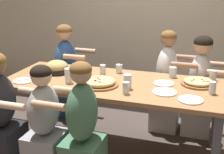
# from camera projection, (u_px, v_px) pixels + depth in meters

# --- Properties ---
(ground_plane) EXTENTS (18.00, 18.00, 0.00)m
(ground_plane) POSITION_uv_depth(u_px,v_px,m) (112.00, 148.00, 3.35)
(ground_plane) COLOR #423833
(ground_plane) RESTS_ON ground
(dining_table) EXTENTS (2.17, 0.89, 0.76)m
(dining_table) POSITION_uv_depth(u_px,v_px,m) (112.00, 89.00, 3.13)
(dining_table) COLOR #996B42
(dining_table) RESTS_ON ground
(pizza_board_main) EXTENTS (0.33, 0.33, 0.05)m
(pizza_board_main) POSITION_uv_depth(u_px,v_px,m) (198.00, 82.00, 3.02)
(pizza_board_main) COLOR brown
(pizza_board_main) RESTS_ON dining_table
(pizza_board_second) EXTENTS (0.37, 0.37, 0.06)m
(pizza_board_second) POSITION_uv_depth(u_px,v_px,m) (100.00, 82.00, 3.00)
(pizza_board_second) COLOR brown
(pizza_board_second) RESTS_ON dining_table
(skillet_bowl) EXTENTS (0.40, 0.28, 0.14)m
(skillet_bowl) POSITION_uv_depth(u_px,v_px,m) (57.00, 68.00, 3.38)
(skillet_bowl) COLOR black
(skillet_bowl) RESTS_ON dining_table
(empty_plate_a) EXTENTS (0.21, 0.21, 0.02)m
(empty_plate_a) POSITION_uv_depth(u_px,v_px,m) (191.00, 100.00, 2.64)
(empty_plate_a) COLOR white
(empty_plate_a) RESTS_ON dining_table
(empty_plate_b) EXTENTS (0.20, 0.20, 0.02)m
(empty_plate_b) POSITION_uv_depth(u_px,v_px,m) (164.00, 83.00, 3.04)
(empty_plate_b) COLOR white
(empty_plate_b) RESTS_ON dining_table
(empty_plate_c) EXTENTS (0.20, 0.20, 0.02)m
(empty_plate_c) POSITION_uv_depth(u_px,v_px,m) (23.00, 81.00, 3.12)
(empty_plate_c) COLOR white
(empty_plate_c) RESTS_ON dining_table
(empty_plate_d) EXTENTS (0.23, 0.23, 0.02)m
(empty_plate_d) POSITION_uv_depth(u_px,v_px,m) (165.00, 92.00, 2.82)
(empty_plate_d) COLOR white
(empty_plate_d) RESTS_ON dining_table
(cocktail_glass_blue) EXTENTS (0.07, 0.07, 0.12)m
(cocktail_glass_blue) POSITION_uv_depth(u_px,v_px,m) (119.00, 69.00, 3.38)
(cocktail_glass_blue) COLOR silver
(cocktail_glass_blue) RESTS_ON dining_table
(drinking_glass_a) EXTENTS (0.08, 0.08, 0.11)m
(drinking_glass_a) POSITION_uv_depth(u_px,v_px,m) (173.00, 73.00, 3.23)
(drinking_glass_a) COLOR silver
(drinking_glass_a) RESTS_ON dining_table
(drinking_glass_b) EXTENTS (0.06, 0.06, 0.11)m
(drinking_glass_b) POSITION_uv_depth(u_px,v_px,m) (103.00, 70.00, 3.31)
(drinking_glass_b) COLOR silver
(drinking_glass_b) RESTS_ON dining_table
(drinking_glass_c) EXTENTS (0.07, 0.07, 0.15)m
(drinking_glass_c) POSITION_uv_depth(u_px,v_px,m) (69.00, 77.00, 3.06)
(drinking_glass_c) COLOR silver
(drinking_glass_c) RESTS_ON dining_table
(drinking_glass_d) EXTENTS (0.08, 0.08, 0.14)m
(drinking_glass_d) POSITION_uv_depth(u_px,v_px,m) (127.00, 83.00, 2.90)
(drinking_glass_d) COLOR silver
(drinking_glass_d) RESTS_ON dining_table
(drinking_glass_e) EXTENTS (0.06, 0.06, 0.12)m
(drinking_glass_e) POSITION_uv_depth(u_px,v_px,m) (212.00, 88.00, 2.78)
(drinking_glass_e) COLOR silver
(drinking_glass_e) RESTS_ON dining_table
(drinking_glass_f) EXTENTS (0.06, 0.06, 0.11)m
(drinking_glass_f) POSITION_uv_depth(u_px,v_px,m) (126.00, 89.00, 2.78)
(drinking_glass_f) COLOR silver
(drinking_glass_f) RESTS_ON dining_table
(drinking_glass_g) EXTENTS (0.07, 0.07, 0.11)m
(drinking_glass_g) POSITION_uv_depth(u_px,v_px,m) (213.00, 76.00, 3.13)
(drinking_glass_g) COLOR silver
(drinking_glass_g) RESTS_ON dining_table
(diner_far_left) EXTENTS (0.51, 0.40, 1.20)m
(diner_far_left) POSITION_uv_depth(u_px,v_px,m) (66.00, 74.00, 4.02)
(diner_far_left) COLOR #2D5193
(diner_far_left) RESTS_ON ground
(diner_near_left) EXTENTS (0.51, 0.40, 1.15)m
(diner_near_left) POSITION_uv_depth(u_px,v_px,m) (1.00, 119.00, 2.83)
(diner_near_left) COLOR #232328
(diner_near_left) RESTS_ON ground
(diner_near_center) EXTENTS (0.51, 0.40, 1.14)m
(diner_near_center) POSITION_uv_depth(u_px,v_px,m) (82.00, 134.00, 2.60)
(diner_near_center) COLOR #477556
(diner_near_center) RESTS_ON ground
(diner_near_midleft) EXTENTS (0.51, 0.40, 1.08)m
(diner_near_midleft) POSITION_uv_depth(u_px,v_px,m) (45.00, 130.00, 2.71)
(diner_near_midleft) COLOR #99999E
(diner_near_midleft) RESTS_ON ground
(diner_far_right) EXTENTS (0.51, 0.40, 1.16)m
(diner_far_right) POSITION_uv_depth(u_px,v_px,m) (199.00, 89.00, 3.53)
(diner_far_right) COLOR silver
(diner_far_right) RESTS_ON ground
(diner_far_midright) EXTENTS (0.51, 0.40, 1.19)m
(diner_far_midright) POSITION_uv_depth(u_px,v_px,m) (166.00, 86.00, 3.64)
(diner_far_midright) COLOR silver
(diner_far_midright) RESTS_ON ground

